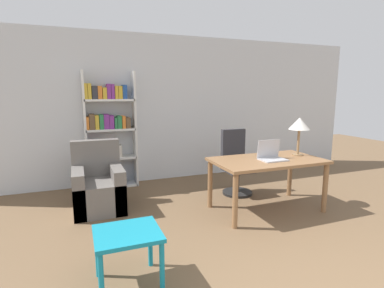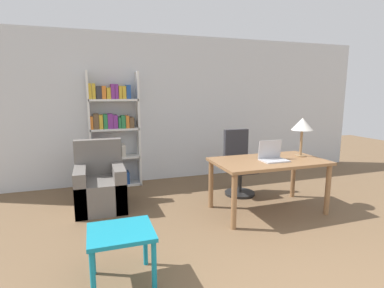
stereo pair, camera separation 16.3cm
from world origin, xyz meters
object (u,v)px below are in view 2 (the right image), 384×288
Objects in this scene: bookshelf at (112,134)px; office_chair at (238,165)px; side_table_blue at (121,239)px; desk at (269,167)px; laptop at (273,156)px; table_lamp at (302,125)px; armchair at (100,186)px.

office_chair is at bearing -28.80° from bookshelf.
bookshelf is (0.14, 2.87, 0.52)m from side_table_blue.
side_table_blue is at bearing -154.51° from desk.
side_table_blue is 2.93m from bookshelf.
table_lamp reaches higher than laptop.
table_lamp is (0.55, 0.11, 0.40)m from laptop.
table_lamp is at bearing -35.10° from bookshelf.
side_table_blue is at bearing -158.17° from table_lamp.
armchair is (-2.23, 0.89, -0.33)m from desk.
bookshelf is at bearing 136.62° from desk.
office_chair is 2.25m from bookshelf.
laptop is 0.18× the size of bookshelf.
armchair is at bearing 158.17° from desk.
office_chair is (-0.05, 0.81, -0.16)m from desk.
laptop is (0.03, -0.04, 0.15)m from desk.
armchair reaches higher than desk.
table_lamp is 0.58× the size of armchair.
desk is 2.43m from armchair.
laptop is 0.63× the size of table_lamp.
laptop is at bearing -43.57° from bookshelf.
table_lamp reaches higher than desk.
armchair is at bearing 93.57° from side_table_blue.
desk is at bearing -86.77° from office_chair.
table_lamp is at bearing -49.60° from office_chair.
office_chair reaches higher than armchair.
armchair is (-0.12, 1.90, -0.10)m from side_table_blue.
side_table_blue is (-2.11, -1.01, -0.23)m from desk.
office_chair reaches higher than desk.
table_lamp is at bearing -16.32° from armchair.
office_chair is 1.90× the size of side_table_blue.
office_chair reaches higher than side_table_blue.
desk is 2.35m from side_table_blue.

